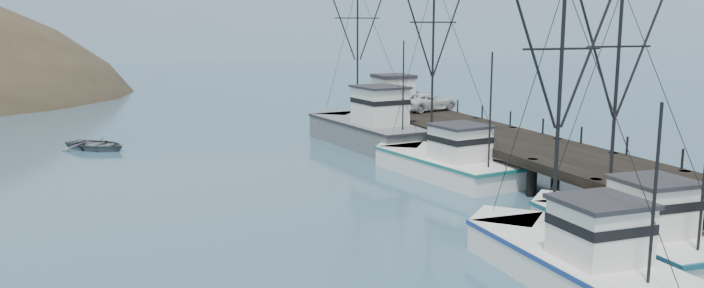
# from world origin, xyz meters

# --- Properties ---
(pier) EXTENTS (6.00, 44.00, 2.00)m
(pier) POSITION_xyz_m (14.00, 16.00, 1.69)
(pier) COLOR black
(pier) RESTS_ON ground
(distant_ridge) EXTENTS (360.00, 40.00, 26.00)m
(distant_ridge) POSITION_xyz_m (10.00, 170.00, 0.00)
(distant_ridge) COLOR #9EB2C6
(distant_ridge) RESTS_ON ground
(trawler_near) EXTENTS (3.55, 10.46, 10.75)m
(trawler_near) POSITION_xyz_m (9.64, 2.09, 0.82)
(trawler_near) COLOR white
(trawler_near) RESTS_ON ground
(trawler_mid) EXTENTS (3.67, 10.75, 10.78)m
(trawler_mid) POSITION_xyz_m (5.71, 0.35, 0.82)
(trawler_mid) COLOR white
(trawler_mid) RESTS_ON ground
(trawler_far) EXTENTS (5.56, 11.94, 12.05)m
(trawler_far) POSITION_xyz_m (9.23, 17.11, 0.82)
(trawler_far) COLOR white
(trawler_far) RESTS_ON ground
(work_vessel) EXTENTS (6.01, 14.58, 12.28)m
(work_vessel) POSITION_xyz_m (8.69, 28.43, 1.23)
(work_vessel) COLOR slate
(work_vessel) RESTS_ON ground
(pier_shed) EXTENTS (3.00, 3.20, 2.80)m
(pier_shed) POSITION_xyz_m (13.23, 34.00, 3.42)
(pier_shed) COLOR silver
(pier_shed) RESTS_ON pier
(pickup_truck) EXTENTS (5.66, 3.80, 1.44)m
(pickup_truck) POSITION_xyz_m (15.14, 31.24, 2.72)
(pickup_truck) COLOR silver
(pickup_truck) RESTS_ON pier
(motorboat) EXTENTS (6.03, 6.05, 1.03)m
(motorboat) POSITION_xyz_m (-10.40, 33.23, 0.00)
(motorboat) COLOR #585D62
(motorboat) RESTS_ON ground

